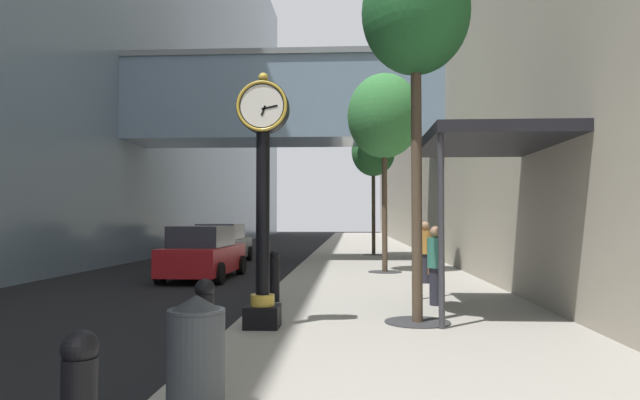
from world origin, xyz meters
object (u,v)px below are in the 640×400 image
at_px(bollard_second, 204,326).
at_px(car_grey_far, 222,244).
at_px(bollard_fourth, 275,275).
at_px(pedestrian_walking, 436,264).
at_px(street_tree_mid_far, 373,152).
at_px(pedestrian_by_clock, 425,250).
at_px(car_silver_near, 218,240).
at_px(street_clock, 263,187).
at_px(trash_bin, 196,352).
at_px(street_tree_mid_near, 384,117).
at_px(car_red_mid, 203,253).
at_px(street_tree_near, 416,17).

height_order(bollard_second, car_grey_far, car_grey_far).
height_order(bollard_fourth, pedestrian_walking, pedestrian_walking).
relative_size(street_tree_mid_far, pedestrian_by_clock, 3.77).
height_order(bollard_second, pedestrian_by_clock, pedestrian_by_clock).
bearing_deg(bollard_fourth, street_tree_mid_far, 80.08).
bearing_deg(street_tree_mid_far, pedestrian_by_clock, -85.69).
bearing_deg(pedestrian_by_clock, car_silver_near, 123.45).
bearing_deg(bollard_second, car_grey_far, 102.58).
relative_size(street_clock, trash_bin, 3.92).
height_order(street_clock, street_tree_mid_far, street_tree_mid_far).
height_order(street_tree_mid_near, car_grey_far, street_tree_mid_near).
bearing_deg(bollard_second, car_red_mid, 105.09).
bearing_deg(car_grey_far, trash_bin, -77.51).
xyz_separation_m(street_clock, bollard_second, (-0.19, -2.83, -1.69)).
height_order(bollard_fourth, pedestrian_by_clock, pedestrian_by_clock).
height_order(bollard_fourth, street_tree_mid_far, street_tree_mid_far).
bearing_deg(street_clock, car_grey_far, 105.60).
xyz_separation_m(street_tree_near, car_silver_near, (-8.12, 19.47, -4.55)).
bearing_deg(bollard_fourth, bollard_second, -90.00).
xyz_separation_m(bollard_fourth, street_tree_near, (2.72, -2.23, 4.62)).
distance_m(street_tree_near, street_tree_mid_far, 17.79).
height_order(trash_bin, pedestrian_walking, pedestrian_walking).
relative_size(street_tree_mid_near, pedestrian_walking, 4.12).
distance_m(trash_bin, car_silver_near, 24.58).
relative_size(trash_bin, car_grey_far, 0.24).
bearing_deg(street_clock, pedestrian_walking, 38.59).
bearing_deg(street_tree_near, bollard_fourth, 140.63).
height_order(bollard_second, car_red_mid, car_red_mid).
bearing_deg(street_tree_mid_near, bollard_fourth, -112.22).
xyz_separation_m(bollard_second, bollard_fourth, (0.00, 5.63, 0.00)).
xyz_separation_m(bollard_second, street_tree_near, (2.72, 3.40, 4.62)).
relative_size(street_tree_near, car_grey_far, 1.42).
height_order(bollard_second, car_silver_near, car_silver_near).
bearing_deg(street_tree_mid_near, car_silver_near, 127.50).
bearing_deg(pedestrian_by_clock, street_tree_mid_near, 106.36).
distance_m(bollard_second, car_grey_far, 17.91).
xyz_separation_m(bollard_second, pedestrian_walking, (3.32, 5.32, 0.27)).
bearing_deg(car_silver_near, street_tree_mid_near, -52.50).
bearing_deg(trash_bin, street_tree_mid_near, 79.34).
relative_size(bollard_second, trash_bin, 1.03).
xyz_separation_m(bollard_fourth, pedestrian_walking, (3.32, -0.30, 0.27)).
xyz_separation_m(bollard_fourth, pedestrian_by_clock, (3.62, 3.59, 0.32)).
height_order(street_tree_near, car_red_mid, street_tree_near).
height_order(bollard_fourth, car_grey_far, car_grey_far).
bearing_deg(pedestrian_by_clock, bollard_second, -111.47).
height_order(street_tree_mid_near, car_red_mid, street_tree_mid_near).
xyz_separation_m(street_tree_mid_near, pedestrian_walking, (0.60, -6.97, -4.29)).
bearing_deg(pedestrian_walking, bollard_fourth, 174.76).
bearing_deg(bollard_fourth, trash_bin, -88.23).
relative_size(street_clock, car_grey_far, 0.93).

